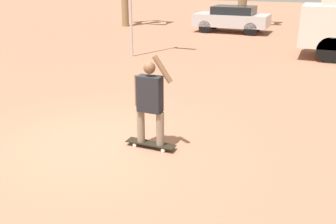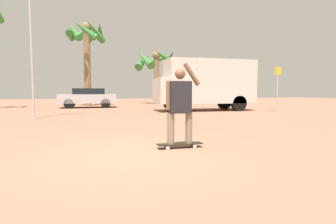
{
  "view_description": "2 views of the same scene",
  "coord_description": "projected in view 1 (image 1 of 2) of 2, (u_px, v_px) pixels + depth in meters",
  "views": [
    {
      "loc": [
        3.56,
        -5.24,
        2.93
      ],
      "look_at": [
        0.99,
        0.88,
        0.48
      ],
      "focal_mm": 40.0,
      "sensor_mm": 36.0,
      "label": 1
    },
    {
      "loc": [
        -0.69,
        -4.64,
        1.11
      ],
      "look_at": [
        0.74,
        0.53,
        0.7
      ],
      "focal_mm": 28.0,
      "sensor_mm": 36.0,
      "label": 2
    }
  ],
  "objects": [
    {
      "name": "skateboard",
      "position": [
        151.0,
        144.0,
        6.7
      ],
      "size": [
        0.92,
        0.22,
        0.09
      ],
      "color": "black",
      "rests_on": "ground_plane"
    },
    {
      "name": "parked_car_silver",
      "position": [
        232.0,
        18.0,
        19.91
      ],
      "size": [
        3.87,
        1.93,
        1.36
      ],
      "color": "black",
      "rests_on": "ground_plane"
    },
    {
      "name": "person_skateboarder",
      "position": [
        150.0,
        99.0,
        6.41
      ],
      "size": [
        0.7,
        0.22,
        1.61
      ],
      "color": "gray",
      "rests_on": "skateboard"
    },
    {
      "name": "ground_plane",
      "position": [
        100.0,
        145.0,
        6.84
      ],
      "size": [
        80.0,
        80.0,
        0.0
      ],
      "primitive_type": "plane",
      "color": "#A36B51"
    }
  ]
}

